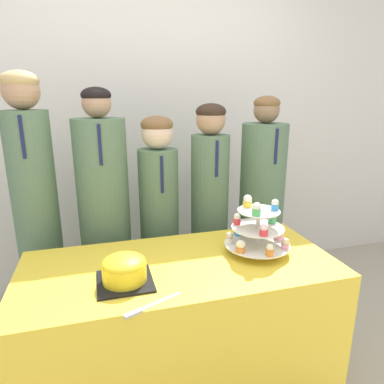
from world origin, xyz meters
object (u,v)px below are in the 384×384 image
student_0 (38,221)px  student_1 (106,227)px  cake_knife (144,308)px  round_cake (124,269)px  student_3 (209,219)px  student_2 (160,228)px  cupcake_stand (257,229)px  student_4 (261,215)px

student_0 → student_1: 0.39m
cake_knife → student_0: bearing=95.9°
round_cake → student_0: bearing=121.7°
round_cake → student_3: size_ratio=0.16×
student_0 → student_2: student_0 is taller
student_0 → student_3: 1.05m
cake_knife → student_3: size_ratio=0.16×
cupcake_stand → round_cake: bearing=-169.8°
student_4 → student_0: bearing=-180.0°
cupcake_stand → student_1: (-0.73, 0.58, -0.13)m
cake_knife → student_2: bearing=53.8°
student_4 → round_cake: bearing=-144.7°
student_2 → student_4: (0.71, 0.00, 0.02)m
round_cake → cake_knife: round_cake is taller
round_cake → student_0: 0.83m
cupcake_stand → cake_knife: bearing=-152.1°
student_2 → student_1: bearing=180.0°
student_1 → student_3: 0.67m
round_cake → student_3: (0.62, 0.70, -0.08)m
round_cake → cupcake_stand: cupcake_stand is taller
cake_knife → student_3: student_3 is taller
student_0 → student_1: (0.38, 0.00, -0.08)m
student_3 → student_4: (0.38, 0.00, -0.01)m
student_4 → student_3: bearing=-180.0°
cupcake_stand → student_2: 0.72m
cake_knife → student_2: student_2 is taller
round_cake → student_1: bearing=94.6°
round_cake → student_4: size_ratio=0.15×
cupcake_stand → student_4: size_ratio=0.22×
student_1 → student_3: bearing=-0.0°
cupcake_stand → student_3: size_ratio=0.23×
round_cake → student_4: student_4 is taller
student_2 → student_3: 0.34m
round_cake → cupcake_stand: 0.69m
cake_knife → cupcake_stand: cupcake_stand is taller
student_2 → student_4: size_ratio=0.93×
student_4 → student_2: bearing=-180.0°
cupcake_stand → student_3: (-0.06, 0.58, -0.14)m
student_0 → student_4: size_ratio=1.08×
cake_knife → student_4: 1.31m
student_1 → student_2: 0.34m
round_cake → cake_knife: bearing=-76.5°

